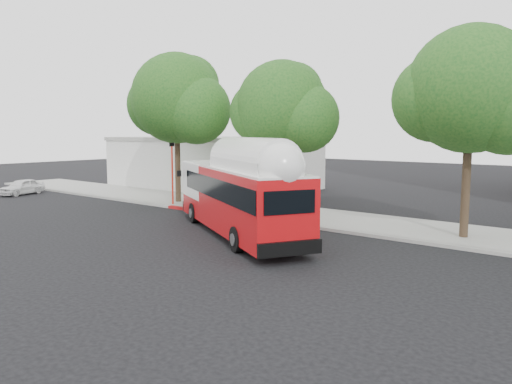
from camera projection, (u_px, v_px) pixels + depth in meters
ground at (222, 235)px, 22.93m from camera, size 120.00×120.00×0.00m
sidewalk at (301, 215)px, 27.94m from camera, size 60.00×5.00×0.15m
curb_strip at (273, 221)px, 25.93m from camera, size 60.00×0.30×0.15m
red_curb_segment at (230, 215)px, 27.81m from camera, size 10.00×0.32×0.16m
street_tree_left at (182, 102)px, 31.76m from camera, size 6.67×5.80×9.74m
street_tree_mid at (288, 110)px, 27.27m from camera, size 5.75×5.00×8.62m
street_tree_right at (482, 94)px, 20.80m from camera, size 6.21×5.40×9.18m
low_commercial_bldg at (213, 162)px, 42.22m from camera, size 16.20×10.20×4.25m
transit_bus at (238, 199)px, 22.65m from camera, size 11.56×7.82×3.59m
parked_car at (22, 187)px, 37.44m from camera, size 3.74×2.33×1.19m
signal_pole at (172, 174)px, 31.37m from camera, size 0.11×0.38×4.03m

